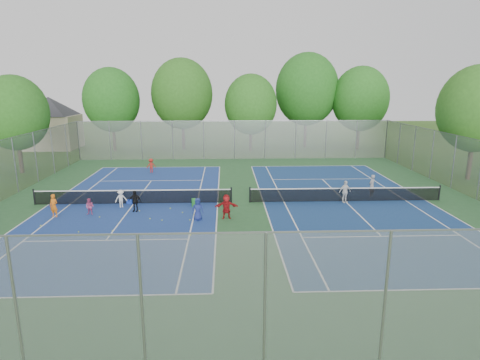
% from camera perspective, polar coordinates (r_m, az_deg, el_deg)
% --- Properties ---
extents(ground, '(120.00, 120.00, 0.00)m').
position_cam_1_polar(ground, '(26.57, 0.08, -3.23)').
color(ground, '#2E5219').
rests_on(ground, ground).
extents(court_pad, '(32.00, 32.00, 0.01)m').
position_cam_1_polar(court_pad, '(26.57, 0.08, -3.22)').
color(court_pad, '#29582E').
rests_on(court_pad, ground).
extents(court_left, '(10.97, 23.77, 0.01)m').
position_cam_1_polar(court_left, '(27.22, -14.83, -3.25)').
color(court_left, navy).
rests_on(court_left, court_pad).
extents(court_right, '(10.97, 23.77, 0.01)m').
position_cam_1_polar(court_right, '(27.73, 14.71, -2.93)').
color(court_right, navy).
rests_on(court_right, court_pad).
extents(net_left, '(12.87, 0.10, 0.91)m').
position_cam_1_polar(net_left, '(27.10, -14.89, -2.36)').
color(net_left, black).
rests_on(net_left, ground).
extents(net_right, '(12.87, 0.10, 0.91)m').
position_cam_1_polar(net_right, '(27.62, 14.76, -2.06)').
color(net_right, black).
rests_on(net_right, ground).
extents(fence_north, '(32.00, 0.10, 4.00)m').
position_cam_1_polar(fence_north, '(41.83, -0.79, 5.70)').
color(fence_north, gray).
rests_on(fence_north, ground).
extents(fence_south, '(32.00, 0.10, 4.00)m').
position_cam_1_polar(fence_south, '(11.03, 3.54, -17.19)').
color(fence_south, gray).
rests_on(fence_south, ground).
extents(fence_east, '(0.10, 32.00, 4.00)m').
position_cam_1_polar(fence_east, '(31.12, 31.01, 1.09)').
color(fence_east, gray).
rests_on(fence_east, ground).
extents(house, '(11.03, 11.03, 7.30)m').
position_cam_1_polar(house, '(53.82, -25.44, 8.52)').
color(house, '#B7A88C').
rests_on(house, ground).
extents(tree_nw, '(6.40, 6.40, 9.58)m').
position_cam_1_polar(tree_nw, '(49.22, -17.82, 10.79)').
color(tree_nw, '#443326').
rests_on(tree_nw, ground).
extents(tree_nl, '(7.20, 7.20, 10.69)m').
position_cam_1_polar(tree_nl, '(48.71, -8.25, 12.02)').
color(tree_nl, '#443326').
rests_on(tree_nl, ground).
extents(tree_nc, '(6.00, 6.00, 8.85)m').
position_cam_1_polar(tree_nc, '(46.59, 1.54, 10.68)').
color(tree_nc, '#443326').
rests_on(tree_nc, ground).
extents(tree_nr, '(7.60, 7.60, 11.42)m').
position_cam_1_polar(tree_nr, '(50.45, 9.49, 12.59)').
color(tree_nr, '#443326').
rests_on(tree_nr, ground).
extents(tree_ne, '(6.60, 6.60, 9.77)m').
position_cam_1_polar(tree_ne, '(50.10, 16.76, 10.98)').
color(tree_ne, '#443326').
rests_on(tree_ne, ground).
extents(tree_side_w, '(5.60, 5.60, 8.47)m').
position_cam_1_polar(tree_side_w, '(39.82, -29.38, 8.31)').
color(tree_side_w, '#443326').
rests_on(tree_side_w, ground).
extents(tree_side_e, '(6.00, 6.00, 9.20)m').
position_cam_1_polar(tree_side_e, '(37.32, 30.63, 8.71)').
color(tree_side_e, '#443326').
rests_on(tree_side_e, ground).
extents(ball_crate, '(0.41, 0.41, 0.31)m').
position_cam_1_polar(ball_crate, '(27.29, -15.36, -2.94)').
color(ball_crate, '#1739B0').
rests_on(ball_crate, ground).
extents(ball_hopper, '(0.32, 0.32, 0.52)m').
position_cam_1_polar(ball_hopper, '(25.83, -6.58, -3.21)').
color(ball_hopper, '#268E2C').
rests_on(ball_hopper, ground).
extents(student_a, '(0.58, 0.46, 1.38)m').
position_cam_1_polar(student_a, '(25.95, -24.96, -3.34)').
color(student_a, orange).
rests_on(student_a, ground).
extents(student_b, '(0.55, 0.46, 1.02)m').
position_cam_1_polar(student_b, '(25.60, -20.58, -3.57)').
color(student_b, '#D05185').
rests_on(student_b, ground).
extents(student_c, '(0.86, 0.72, 1.16)m').
position_cam_1_polar(student_c, '(26.49, -16.57, -2.55)').
color(student_c, white).
rests_on(student_c, ground).
extents(student_d, '(0.82, 0.44, 1.34)m').
position_cam_1_polar(student_d, '(25.37, -14.73, -2.92)').
color(student_d, black).
rests_on(student_d, ground).
extents(student_e, '(0.69, 0.49, 1.32)m').
position_cam_1_polar(student_e, '(23.14, -6.04, -4.15)').
color(student_e, navy).
rests_on(student_e, ground).
extents(student_f, '(1.35, 0.46, 1.45)m').
position_cam_1_polar(student_f, '(23.28, -1.94, -3.80)').
color(student_f, '#B0191C').
rests_on(student_f, ground).
extents(child_far_baseline, '(0.92, 0.70, 1.26)m').
position_cam_1_polar(child_far_baseline, '(36.35, -12.52, 2.02)').
color(child_far_baseline, '#AD2018').
rests_on(child_far_baseline, ground).
extents(instructor, '(0.67, 0.65, 1.55)m').
position_cam_1_polar(instructor, '(29.30, 18.23, -0.76)').
color(instructor, gray).
rests_on(instructor, ground).
extents(teen_court_b, '(0.94, 0.64, 1.49)m').
position_cam_1_polar(teen_court_b, '(27.27, 14.69, -1.62)').
color(teen_court_b, white).
rests_on(teen_court_b, ground).
extents(tennis_ball_0, '(0.07, 0.07, 0.07)m').
position_cam_1_polar(tennis_ball_0, '(24.77, -26.48, -5.86)').
color(tennis_ball_0, '#B7D832').
rests_on(tennis_ball_0, ground).
extents(tennis_ball_1, '(0.07, 0.07, 0.07)m').
position_cam_1_polar(tennis_ball_1, '(21.01, -7.04, -7.83)').
color(tennis_ball_1, '#EBF037').
rests_on(tennis_ball_1, ground).
extents(tennis_ball_2, '(0.07, 0.07, 0.07)m').
position_cam_1_polar(tennis_ball_2, '(22.52, -17.69, -6.91)').
color(tennis_ball_2, '#C4E735').
rests_on(tennis_ball_2, ground).
extents(tennis_ball_3, '(0.07, 0.07, 0.07)m').
position_cam_1_polar(tennis_ball_3, '(22.93, -21.97, -6.90)').
color(tennis_ball_3, '#C4DD33').
rests_on(tennis_ball_3, ground).
extents(tennis_ball_4, '(0.07, 0.07, 0.07)m').
position_cam_1_polar(tennis_ball_4, '(24.18, -6.56, -4.94)').
color(tennis_ball_4, gold).
rests_on(tennis_ball_4, ground).
extents(tennis_ball_5, '(0.07, 0.07, 0.07)m').
position_cam_1_polar(tennis_ball_5, '(23.47, -11.04, -5.68)').
color(tennis_ball_5, '#BAD832').
rests_on(tennis_ball_5, ground).
extents(tennis_ball_6, '(0.07, 0.07, 0.07)m').
position_cam_1_polar(tennis_ball_6, '(25.47, -14.12, -4.31)').
color(tennis_ball_6, yellow).
rests_on(tennis_ball_6, ground).
extents(tennis_ball_7, '(0.07, 0.07, 0.07)m').
position_cam_1_polar(tennis_ball_7, '(24.99, -19.34, -5.02)').
color(tennis_ball_7, '#AEC72E').
rests_on(tennis_ball_7, ground).
extents(tennis_ball_8, '(0.07, 0.07, 0.07)m').
position_cam_1_polar(tennis_ball_8, '(23.88, -12.69, -5.43)').
color(tennis_ball_8, '#D4F438').
rests_on(tennis_ball_8, ground).
extents(tennis_ball_9, '(0.07, 0.07, 0.07)m').
position_cam_1_polar(tennis_ball_9, '(25.57, -9.88, -4.03)').
color(tennis_ball_9, '#C1EC37').
rests_on(tennis_ball_9, ground).
extents(tennis_ball_10, '(0.07, 0.07, 0.07)m').
position_cam_1_polar(tennis_ball_10, '(24.64, -8.17, -4.64)').
color(tennis_ball_10, '#B8DC33').
rests_on(tennis_ball_10, ground).
extents(tennis_ball_11, '(0.07, 0.07, 0.07)m').
position_cam_1_polar(tennis_ball_11, '(23.29, -7.14, -5.68)').
color(tennis_ball_11, '#9FC22D').
rests_on(tennis_ball_11, ground).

